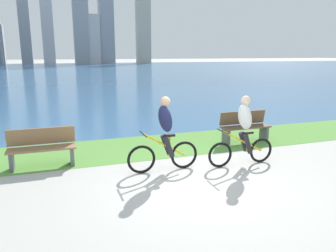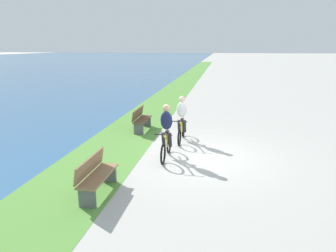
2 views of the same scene
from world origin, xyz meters
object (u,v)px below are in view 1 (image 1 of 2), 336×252
(cyclist_lead, at_px, (165,135))
(cyclist_trailing, at_px, (244,131))
(bench_near_path, at_px, (245,127))
(bench_far_along_path, at_px, (42,148))

(cyclist_lead, relative_size, cyclist_trailing, 0.99)
(cyclist_trailing, relative_size, bench_near_path, 1.13)
(cyclist_lead, bearing_deg, cyclist_trailing, -6.83)
(cyclist_lead, relative_size, bench_far_along_path, 1.12)
(bench_far_along_path, bearing_deg, cyclist_lead, -24.52)
(cyclist_trailing, height_order, bench_far_along_path, cyclist_trailing)
(cyclist_lead, height_order, bench_near_path, cyclist_lead)
(cyclist_lead, xyz_separation_m, cyclist_trailing, (1.86, -0.22, -0.01))
(cyclist_trailing, distance_m, bench_near_path, 2.21)
(cyclist_lead, bearing_deg, bench_far_along_path, 155.48)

